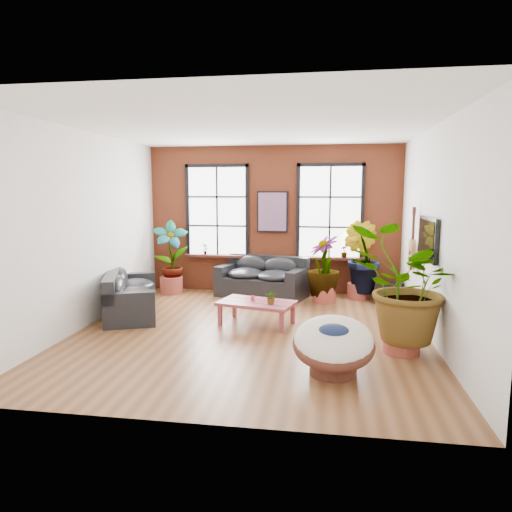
{
  "coord_description": "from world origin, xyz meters",
  "views": [
    {
      "loc": [
        1.25,
        -7.61,
        2.43
      ],
      "look_at": [
        0.0,
        0.6,
        1.25
      ],
      "focal_mm": 32.0,
      "sensor_mm": 36.0,
      "label": 1
    }
  ],
  "objects_px": {
    "sofa_left": "(129,294)",
    "coffee_table": "(257,304)",
    "sofa_back": "(263,278)",
    "papasan_chair": "(334,344)"
  },
  "relations": [
    {
      "from": "sofa_left",
      "to": "coffee_table",
      "type": "xyz_separation_m",
      "value": [
        2.64,
        -0.36,
        -0.01
      ]
    },
    {
      "from": "sofa_back",
      "to": "papasan_chair",
      "type": "xyz_separation_m",
      "value": [
        1.56,
        -4.43,
        0.0
      ]
    },
    {
      "from": "papasan_chair",
      "to": "coffee_table",
      "type": "bearing_deg",
      "value": 124.43
    },
    {
      "from": "papasan_chair",
      "to": "sofa_left",
      "type": "bearing_deg",
      "value": 149.96
    },
    {
      "from": "coffee_table",
      "to": "papasan_chair",
      "type": "height_order",
      "value": "papasan_chair"
    },
    {
      "from": "sofa_back",
      "to": "sofa_left",
      "type": "height_order",
      "value": "sofa_back"
    },
    {
      "from": "sofa_left",
      "to": "coffee_table",
      "type": "relative_size",
      "value": 1.59
    },
    {
      "from": "sofa_back",
      "to": "sofa_left",
      "type": "distance_m",
      "value": 3.11
    },
    {
      "from": "sofa_left",
      "to": "coffee_table",
      "type": "bearing_deg",
      "value": -118.96
    },
    {
      "from": "sofa_left",
      "to": "papasan_chair",
      "type": "relative_size",
      "value": 2.07
    }
  ]
}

